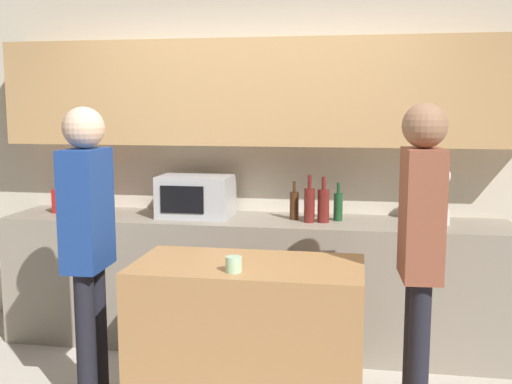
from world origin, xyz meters
name	(u,v)px	position (x,y,z in m)	size (l,w,h in m)	color
back_wall	(258,132)	(0.00, 1.66, 1.54)	(6.40, 0.40, 2.70)	beige
back_counter	(252,282)	(0.00, 1.39, 0.47)	(3.60, 0.62, 0.93)	gray
kitchen_island	(248,343)	(0.17, 0.30, 0.45)	(1.23, 0.63, 0.90)	#B27F4C
microwave	(196,196)	(-0.42, 1.42, 1.08)	(0.52, 0.39, 0.30)	#B7BABC
toaster	(73,200)	(-1.39, 1.42, 1.02)	(0.26, 0.16, 0.18)	#B21E19
potted_plant	(440,195)	(1.29, 1.42, 1.13)	(0.14, 0.14, 0.39)	silver
bottle_0	(294,205)	(0.30, 1.41, 1.04)	(0.06, 0.06, 0.27)	#472814
bottle_1	(309,204)	(0.41, 1.32, 1.06)	(0.07, 0.07, 0.33)	maroon
bottle_2	(323,205)	(0.51, 1.34, 1.05)	(0.08, 0.08, 0.32)	maroon
bottle_3	(338,206)	(0.61, 1.42, 1.04)	(0.06, 0.06, 0.27)	#194723
cup_0	(234,264)	(0.13, 0.12, 0.94)	(0.08, 0.08, 0.08)	#B7E6B7
person_left	(88,233)	(-0.72, 0.27, 1.03)	(0.23, 0.35, 1.73)	black
person_center	(420,240)	(1.07, 0.36, 1.05)	(0.23, 0.35, 1.75)	black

